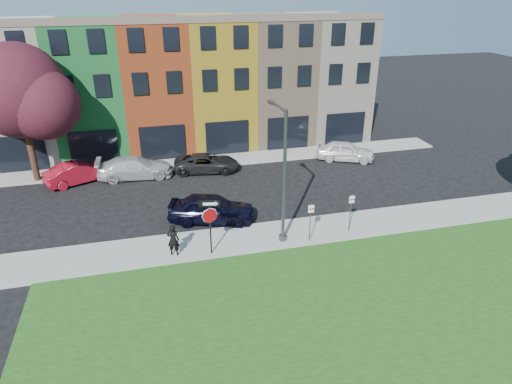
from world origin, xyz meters
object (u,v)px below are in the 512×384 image
object	(u,v)px
man	(173,240)
street_lamp	(283,177)
stop_sign	(210,216)
sedan_near	(211,208)

from	to	relation	value
man	street_lamp	size ratio (longest dim) A/B	0.24
street_lamp	stop_sign	bearing A→B (deg)	-174.19
sedan_near	street_lamp	bearing A→B (deg)	-114.93
man	street_lamp	distance (m)	6.35
sedan_near	stop_sign	bearing A→B (deg)	-172.27
street_lamp	man	bearing A→B (deg)	179.43
stop_sign	man	world-z (taller)	stop_sign
stop_sign	street_lamp	xyz separation A→B (m)	(3.89, 0.61, 1.45)
stop_sign	street_lamp	size ratio (longest dim) A/B	0.42
stop_sign	sedan_near	world-z (taller)	stop_sign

